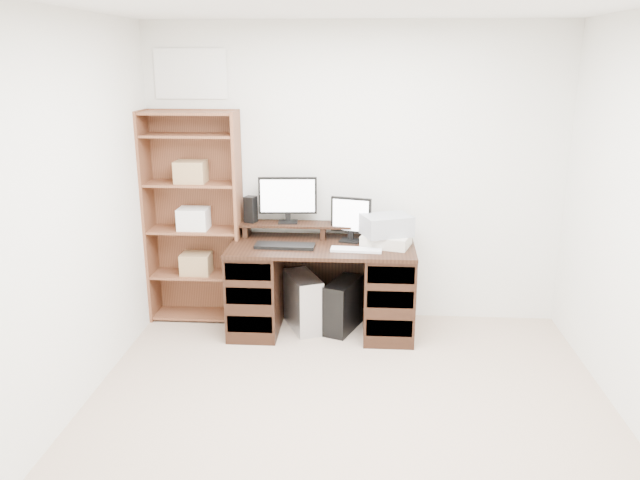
# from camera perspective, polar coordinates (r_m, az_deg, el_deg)

# --- Properties ---
(room) EXTENTS (3.54, 4.04, 2.54)m
(room) POSITION_cam_1_polar(r_m,az_deg,el_deg) (3.33, 2.64, -0.38)
(room) COLOR tan
(room) RESTS_ON ground
(desk) EXTENTS (1.50, 0.70, 0.75)m
(desk) POSITION_cam_1_polar(r_m,az_deg,el_deg) (5.17, 0.16, -4.24)
(desk) COLOR black
(desk) RESTS_ON ground
(riser_shelf) EXTENTS (1.40, 0.22, 0.12)m
(riser_shelf) POSITION_cam_1_polar(r_m,az_deg,el_deg) (5.23, 0.31, 1.22)
(riser_shelf) COLOR black
(riser_shelf) RESTS_ON desk
(monitor_wide) EXTENTS (0.49, 0.14, 0.39)m
(monitor_wide) POSITION_cam_1_polar(r_m,az_deg,el_deg) (5.22, -2.97, 3.92)
(monitor_wide) COLOR black
(monitor_wide) RESTS_ON riser_shelf
(monitor_small) EXTENTS (0.33, 0.16, 0.37)m
(monitor_small) POSITION_cam_1_polar(r_m,az_deg,el_deg) (5.11, 2.84, 2.06)
(monitor_small) COLOR black
(monitor_small) RESTS_ON desk
(speaker) EXTENTS (0.11, 0.11, 0.22)m
(speaker) POSITION_cam_1_polar(r_m,az_deg,el_deg) (5.28, -6.36, 2.81)
(speaker) COLOR black
(speaker) RESTS_ON riser_shelf
(keyboard_black) EXTENTS (0.48, 0.18, 0.03)m
(keyboard_black) POSITION_cam_1_polar(r_m,az_deg,el_deg) (4.98, -3.23, -0.54)
(keyboard_black) COLOR black
(keyboard_black) RESTS_ON desk
(keyboard_white) EXTENTS (0.41, 0.15, 0.02)m
(keyboard_white) POSITION_cam_1_polar(r_m,az_deg,el_deg) (4.90, 3.33, -0.90)
(keyboard_white) COLOR silver
(keyboard_white) RESTS_ON desk
(mouse) EXTENTS (0.11, 0.10, 0.04)m
(mouse) POSITION_cam_1_polar(r_m,az_deg,el_deg) (4.94, 6.45, -0.68)
(mouse) COLOR white
(mouse) RESTS_ON desk
(printer) EXTENTS (0.43, 0.37, 0.09)m
(printer) POSITION_cam_1_polar(r_m,az_deg,el_deg) (5.04, 6.07, -0.02)
(printer) COLOR beige
(printer) RESTS_ON desk
(basket) EXTENTS (0.45, 0.38, 0.16)m
(basket) POSITION_cam_1_polar(r_m,az_deg,el_deg) (5.00, 6.11, 1.36)
(basket) COLOR gray
(basket) RESTS_ON printer
(tower_silver) EXTENTS (0.38, 0.51, 0.47)m
(tower_silver) POSITION_cam_1_polar(r_m,az_deg,el_deg) (5.27, -1.56, -5.66)
(tower_silver) COLOR #B3B6BB
(tower_silver) RESTS_ON ground
(tower_black) EXTENTS (0.33, 0.47, 0.43)m
(tower_black) POSITION_cam_1_polar(r_m,az_deg,el_deg) (5.24, 2.13, -5.99)
(tower_black) COLOR black
(tower_black) RESTS_ON ground
(bookshelf) EXTENTS (0.80, 0.30, 1.80)m
(bookshelf) POSITION_cam_1_polar(r_m,az_deg,el_deg) (5.40, -11.42, 2.19)
(bookshelf) COLOR brown
(bookshelf) RESTS_ON ground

